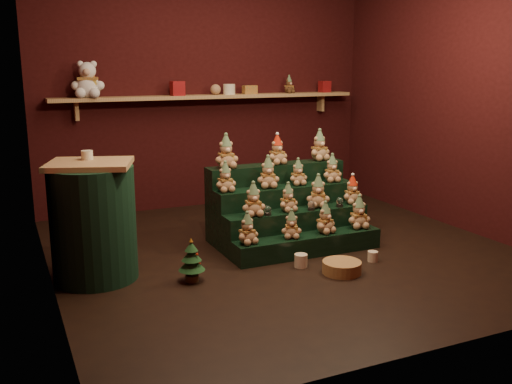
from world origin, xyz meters
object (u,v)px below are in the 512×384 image
snow_globe_c (340,202)px  mug_left (301,261)px  white_bear (88,75)px  riser_tier_front (308,245)px  snow_globe_a (268,210)px  wicker_basket (342,267)px  mug_right (373,256)px  brown_bear (289,85)px  snow_globe_b (311,205)px  side_table (93,222)px  mini_christmas_tree (192,260)px

snow_globe_c → mug_left: bearing=-146.9°
mug_left → white_bear: white_bear is taller
snow_globe_c → riser_tier_front: bearing=-159.1°
snow_globe_a → wicker_basket: size_ratio=0.27×
snow_globe_a → mug_right: size_ratio=0.97×
snow_globe_c → brown_bear: brown_bear is taller
mug_right → white_bear: bearing=129.1°
snow_globe_b → side_table: (-1.93, 0.03, 0.06)m
riser_tier_front → white_bear: white_bear is taller
mini_christmas_tree → wicker_basket: (1.17, -0.33, -0.12)m
mug_right → wicker_basket: 0.42m
snow_globe_b → mini_christmas_tree: (-1.26, -0.35, -0.23)m
snow_globe_c → brown_bear: 2.15m
snow_globe_b → mug_left: 0.63m
riser_tier_front → brown_bear: (0.84, 2.00, 1.33)m
mug_right → wicker_basket: bearing=-161.8°
snow_globe_a → snow_globe_b: 0.44m
riser_tier_front → snow_globe_c: bearing=20.9°
riser_tier_front → white_bear: bearing=127.3°
mini_christmas_tree → brown_bear: bearing=47.8°
side_table → snow_globe_c: bearing=18.2°
mug_right → wicker_basket: wicker_basket is taller
snow_globe_b → snow_globe_c: (0.31, 0.00, -0.00)m
wicker_basket → snow_globe_a: bearing=117.0°
side_table → riser_tier_front: bearing=13.0°
riser_tier_front → white_bear: (-1.53, 2.00, 1.47)m
mug_left → mug_right: size_ratio=1.24×
white_bear → mug_left: bearing=-44.4°
riser_tier_front → snow_globe_b: 0.37m
riser_tier_front → mug_right: size_ratio=15.73×
snow_globe_a → snow_globe_b: bearing=0.0°
wicker_basket → brown_bear: 2.99m
snow_globe_a → mug_right: (0.74, -0.55, -0.36)m
wicker_basket → white_bear: 3.32m
snow_globe_c → side_table: bearing=179.2°
side_table → brown_bear: size_ratio=4.56×
wicker_basket → snow_globe_b: bearing=82.0°
snow_globe_b → side_table: side_table is taller
side_table → snow_globe_b: bearing=18.1°
white_bear → brown_bear: (2.37, 0.00, -0.13)m
mug_left → brown_bear: (1.05, 2.26, 1.37)m
snow_globe_a → mug_left: snow_globe_a is taller
snow_globe_b → mug_right: snow_globe_b is taller
snow_globe_c → mug_right: (-0.00, -0.55, -0.36)m
white_bear → brown_bear: white_bear is taller
mini_christmas_tree → mug_left: size_ratio=3.21×
snow_globe_a → brown_bear: size_ratio=0.42×
side_table → mug_right: (2.24, -0.58, -0.42)m
snow_globe_a → white_bear: size_ratio=0.18×
riser_tier_front → mug_right: riser_tier_front is taller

